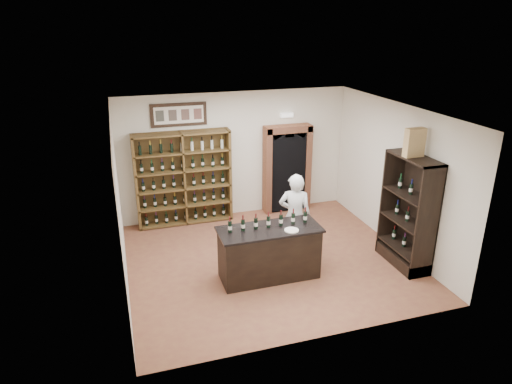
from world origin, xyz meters
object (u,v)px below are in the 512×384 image
side_cabinet (407,228)px  shopkeeper (295,216)px  tasting_counter (269,253)px  wine_crate (415,143)px  wine_shelf (183,178)px  counter_bottle_0 (230,227)px

side_cabinet → shopkeeper: bearing=155.1°
tasting_counter → side_cabinet: side_cabinet is taller
wine_crate → wine_shelf: bearing=137.9°
wine_shelf → counter_bottle_0: wine_shelf is taller
counter_bottle_0 → shopkeeper: shopkeeper is taller
wine_shelf → tasting_counter: wine_shelf is taller
wine_shelf → wine_crate: bearing=-40.6°
wine_shelf → side_cabinet: 5.02m
tasting_counter → wine_crate: 3.31m
wine_shelf → tasting_counter: (1.10, -2.93, -0.61)m
counter_bottle_0 → tasting_counter: bearing=-4.9°
tasting_counter → wine_shelf: bearing=110.6°
side_cabinet → shopkeeper: (-1.98, 0.92, 0.13)m
wine_crate → shopkeeper: bearing=153.3°
tasting_counter → side_cabinet: (2.72, -0.30, 0.26)m
counter_bottle_0 → side_cabinet: (3.44, -0.36, -0.35)m
tasting_counter → side_cabinet: size_ratio=0.85×
wine_shelf → side_cabinet: (3.82, -3.23, -0.35)m
wine_shelf → wine_crate: wine_crate is taller
wine_shelf → tasting_counter: bearing=-69.4°
wine_shelf → counter_bottle_0: (0.38, -2.87, 0.01)m
counter_bottle_0 → wine_crate: bearing=-5.8°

